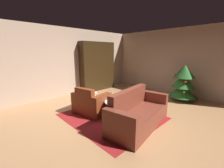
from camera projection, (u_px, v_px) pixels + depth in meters
The scene contains 11 objects.
ground_plane at pixel (121, 114), 4.23m from camera, with size 7.59×7.59×0.00m, color #B37F53.
wall_back at pixel (173, 62), 6.09m from camera, with size 5.83×0.06×2.71m, color tan.
wall_left at pixel (70, 62), 5.96m from camera, with size 0.06×6.44×2.71m, color tan.
area_rug at pixel (112, 116), 4.05m from camera, with size 2.45×2.18×0.01m, color maroon.
bookshelf_unit at pixel (100, 66), 6.76m from camera, with size 0.36×1.75×2.20m.
armchair_red at pixel (91, 104), 4.21m from camera, with size 1.08×0.87×0.80m.
couch_red at pixel (138, 114), 3.51m from camera, with size 1.07×1.99×0.87m.
coffee_table at pixel (118, 103), 3.88m from camera, with size 0.73×0.73×0.47m.
book_stack_on_table at pixel (117, 100), 3.89m from camera, with size 0.20×0.19×0.08m.
bottle_on_table at pixel (122, 96), 4.00m from camera, with size 0.08×0.08×0.29m.
decorated_tree at pixel (183, 82), 5.24m from camera, with size 0.91×0.91×1.32m.
Camera 1 is at (2.65, -2.92, 1.77)m, focal length 23.19 mm.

